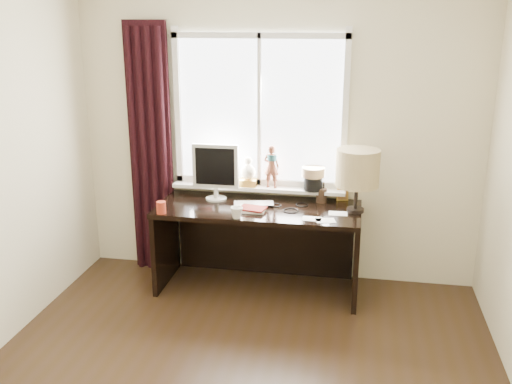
% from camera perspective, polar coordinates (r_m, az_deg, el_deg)
% --- Properties ---
extents(wall_back, '(3.50, 0.00, 2.60)m').
position_cam_1_polar(wall_back, '(4.96, 2.14, 5.82)').
color(wall_back, beige).
rests_on(wall_back, ground).
extents(laptop, '(0.37, 0.28, 0.03)m').
position_cam_1_polar(laptop, '(4.80, -0.19, -1.22)').
color(laptop, silver).
rests_on(laptop, desk).
extents(mug, '(0.12, 0.12, 0.10)m').
position_cam_1_polar(mug, '(4.49, -1.94, -2.04)').
color(mug, white).
rests_on(mug, desk).
extents(red_cup, '(0.08, 0.08, 0.10)m').
position_cam_1_polar(red_cup, '(4.66, -9.46, -1.54)').
color(red_cup, maroon).
rests_on(red_cup, desk).
extents(window, '(1.52, 0.23, 1.40)m').
position_cam_1_polar(window, '(4.93, 0.48, 5.85)').
color(window, white).
rests_on(window, ground).
extents(curtain, '(0.38, 0.09, 2.25)m').
position_cam_1_polar(curtain, '(5.19, -10.53, 3.97)').
color(curtain, black).
rests_on(curtain, floor).
extents(desk, '(1.70, 0.70, 0.75)m').
position_cam_1_polar(desk, '(4.94, 0.42, -3.83)').
color(desk, black).
rests_on(desk, floor).
extents(monitor, '(0.40, 0.18, 0.49)m').
position_cam_1_polar(monitor, '(4.89, -4.07, 2.35)').
color(monitor, beige).
rests_on(monitor, desk).
extents(notebook_stack, '(0.24, 0.19, 0.03)m').
position_cam_1_polar(notebook_stack, '(4.66, -0.41, -1.73)').
color(notebook_stack, beige).
rests_on(notebook_stack, desk).
extents(brush_holder, '(0.09, 0.09, 0.25)m').
position_cam_1_polar(brush_holder, '(4.90, 6.57, -0.32)').
color(brush_holder, black).
rests_on(brush_holder, desk).
extents(icon_frame, '(0.10, 0.04, 0.13)m').
position_cam_1_polar(icon_frame, '(4.96, 8.65, -0.15)').
color(icon_frame, gold).
rests_on(icon_frame, desk).
extents(table_lamp, '(0.35, 0.35, 0.52)m').
position_cam_1_polar(table_lamp, '(4.62, 10.12, 2.31)').
color(table_lamp, black).
rests_on(table_lamp, desk).
extents(loose_papers, '(0.35, 0.31, 0.00)m').
position_cam_1_polar(loose_papers, '(4.55, 6.93, -2.56)').
color(loose_papers, white).
rests_on(loose_papers, desk).
extents(desk_cables, '(0.35, 0.31, 0.01)m').
position_cam_1_polar(desk_cables, '(4.75, 3.46, -1.54)').
color(desk_cables, black).
rests_on(desk_cables, desk).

